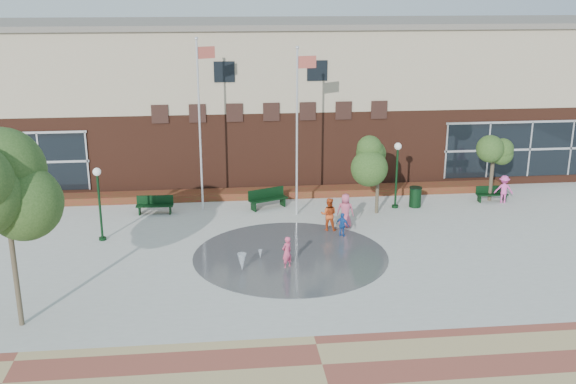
{
  "coord_description": "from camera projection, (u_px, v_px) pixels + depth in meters",
  "views": [
    {
      "loc": [
        -3.01,
        -23.77,
        11.18
      ],
      "look_at": [
        0.0,
        4.0,
        2.6
      ],
      "focal_mm": 42.0,
      "sensor_mm": 36.0,
      "label": 1
    }
  ],
  "objects": [
    {
      "name": "tree_mid",
      "position": [
        379.0,
        156.0,
        33.64
      ],
      "size": [
        2.48,
        2.48,
        4.18
      ],
      "color": "#413728",
      "rests_on": "ground"
    },
    {
      "name": "flower_bed",
      "position": [
        273.0,
        197.0,
        37.21
      ],
      "size": [
        26.0,
        1.2,
        0.4
      ],
      "primitive_type": "cube",
      "color": "maroon",
      "rests_on": "ground"
    },
    {
      "name": "child_blue",
      "position": [
        342.0,
        225.0,
        31.13
      ],
      "size": [
        0.69,
        0.66,
        1.15
      ],
      "primitive_type": "imported",
      "rotation": [
        0.0,
        0.0,
        2.41
      ],
      "color": "#184CA5",
      "rests_on": "ground"
    },
    {
      "name": "ground",
      "position": [
        299.0,
        286.0,
        26.19
      ],
      "size": [
        120.0,
        120.0,
        0.0
      ],
      "primitive_type": "plane",
      "color": "#666056",
      "rests_on": "ground"
    },
    {
      "name": "trash_can",
      "position": [
        415.0,
        197.0,
        35.34
      ],
      "size": [
        0.66,
        0.66,
        1.09
      ],
      "color": "black",
      "rests_on": "ground"
    },
    {
      "name": "adult_pink",
      "position": [
        345.0,
        211.0,
        32.31
      ],
      "size": [
        0.92,
        0.72,
        1.67
      ],
      "primitive_type": "imported",
      "rotation": [
        0.0,
        0.0,
        2.89
      ],
      "color": "#C24F6C",
      "rests_on": "ground"
    },
    {
      "name": "water_jet_b",
      "position": [
        260.0,
        259.0,
        28.73
      ],
      "size": [
        0.17,
        0.17,
        0.39
      ],
      "primitive_type": "cone",
      "rotation": [
        3.14,
        0.0,
        0.0
      ],
      "color": "white",
      "rests_on": "ground"
    },
    {
      "name": "library_building",
      "position": [
        264.0,
        96.0,
        41.43
      ],
      "size": [
        44.4,
        10.4,
        9.2
      ],
      "color": "#4F271A",
      "rests_on": "ground"
    },
    {
      "name": "child_splash",
      "position": [
        287.0,
        252.0,
        27.66
      ],
      "size": [
        0.6,
        0.56,
        1.37
      ],
      "primitive_type": "imported",
      "rotation": [
        0.0,
        0.0,
        3.78
      ],
      "color": "#D6466C",
      "rests_on": "ground"
    },
    {
      "name": "person_bench",
      "position": [
        504.0,
        189.0,
        35.98
      ],
      "size": [
        1.09,
        0.79,
        1.51
      ],
      "primitive_type": "imported",
      "rotation": [
        0.0,
        0.0,
        2.89
      ],
      "color": "#E94CAD",
      "rests_on": "ground"
    },
    {
      "name": "flagpole_left",
      "position": [
        200.0,
        117.0,
        33.59
      ],
      "size": [
        0.96,
        0.48,
        8.82
      ],
      "rotation": [
        0.0,
        0.0,
        0.42
      ],
      "color": "silver",
      "rests_on": "ground"
    },
    {
      "name": "adult_red",
      "position": [
        329.0,
        214.0,
        31.87
      ],
      "size": [
        0.91,
        0.78,
        1.62
      ],
      "primitive_type": "imported",
      "rotation": [
        0.0,
        0.0,
        2.9
      ],
      "color": "#C9491B",
      "rests_on": "ground"
    },
    {
      "name": "tree_small_right",
      "position": [
        494.0,
        152.0,
        35.74
      ],
      "size": [
        2.17,
        2.17,
        3.7
      ],
      "color": "#413728",
      "rests_on": "ground"
    },
    {
      "name": "bench_mid",
      "position": [
        268.0,
        202.0,
        35.17
      ],
      "size": [
        2.12,
        1.33,
        1.04
      ],
      "rotation": [
        0.0,
        0.0,
        0.4
      ],
      "color": "black",
      "rests_on": "ground"
    },
    {
      "name": "flagpole_right",
      "position": [
        298.0,
        123.0,
        32.96
      ],
      "size": [
        1.03,
        0.28,
        8.45
      ],
      "rotation": [
        0.0,
        0.0,
        0.2
      ],
      "color": "silver",
      "rests_on": "ground"
    },
    {
      "name": "lamp_left",
      "position": [
        99.0,
        196.0,
        30.23
      ],
      "size": [
        0.36,
        0.36,
        3.44
      ],
      "color": "black",
      "rests_on": "ground"
    },
    {
      "name": "bench_left",
      "position": [
        155.0,
        208.0,
        34.33
      ],
      "size": [
        1.88,
        0.59,
        0.94
      ],
      "rotation": [
        0.0,
        0.0,
        -0.04
      ],
      "color": "black",
      "rests_on": "ground"
    },
    {
      "name": "tree_big_left",
      "position": [
        5.0,
        193.0,
        21.75
      ],
      "size": [
        4.17,
        4.17,
        6.66
      ],
      "color": "#413728",
      "rests_on": "ground"
    },
    {
      "name": "water_jet_a",
      "position": [
        242.0,
        271.0,
        27.51
      ],
      "size": [
        0.38,
        0.38,
        0.74
      ],
      "primitive_type": "cone",
      "rotation": [
        3.14,
        0.0,
        0.0
      ],
      "color": "white",
      "rests_on": "ground"
    },
    {
      "name": "plaza_concrete",
      "position": [
        288.0,
        248.0,
        29.99
      ],
      "size": [
        46.0,
        18.0,
        0.01
      ],
      "primitive_type": "cube",
      "color": "#A8A8A0",
      "rests_on": "ground"
    },
    {
      "name": "lamp_right",
      "position": [
        397.0,
        168.0,
        34.73
      ],
      "size": [
        0.37,
        0.37,
        3.5
      ],
      "color": "black",
      "rests_on": "ground"
    },
    {
      "name": "bench_right",
      "position": [
        492.0,
        197.0,
        36.29
      ],
      "size": [
        1.69,
        0.49,
        0.85
      ],
      "rotation": [
        0.0,
        0.0,
        -0.02
      ],
      "color": "black",
      "rests_on": "ground"
    },
    {
      "name": "splash_pad",
      "position": [
        290.0,
        256.0,
        29.04
      ],
      "size": [
        8.4,
        8.4,
        0.01
      ],
      "primitive_type": "cylinder",
      "color": "#383A3D",
      "rests_on": "ground"
    }
  ]
}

